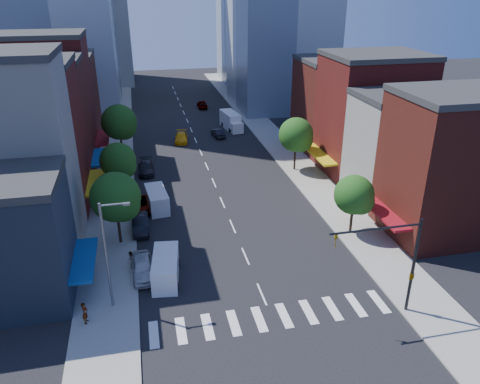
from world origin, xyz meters
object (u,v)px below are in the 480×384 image
object	(u,v)px
taxi	(181,138)
parked_car_third	(139,205)
traffic_car_far	(202,104)
parked_car_second	(140,224)
box_truck	(231,121)
pedestrian_near	(85,313)
cargo_van_far	(157,200)
pedestrian_far	(131,260)
cargo_van_near	(166,269)
traffic_car_oncoming	(218,133)
parked_car_front	(143,267)
parked_car_rear	(146,168)

from	to	relation	value
taxi	parked_car_third	bearing A→B (deg)	-99.79
traffic_car_far	parked_car_second	bearing A→B (deg)	74.27
parked_car_third	box_truck	xyz separation A→B (m)	(16.44, 29.09, 0.69)
taxi	pedestrian_near	distance (m)	43.94
cargo_van_far	traffic_car_far	distance (m)	46.33
cargo_van_far	pedestrian_near	distance (m)	19.78
parked_car_third	pedestrian_far	xyz separation A→B (m)	(-1.00, -11.78, 0.29)
taxi	box_truck	world-z (taller)	box_truck
pedestrian_near	taxi	bearing A→B (deg)	-8.19
cargo_van_near	taxi	bearing A→B (deg)	89.07
pedestrian_far	pedestrian_near	bearing A→B (deg)	-25.59
box_truck	cargo_van_near	bearing A→B (deg)	-116.38
cargo_van_far	pedestrian_near	size ratio (longest dim) A/B	3.01
parked_car_second	taxi	distance (m)	29.36
parked_car_third	cargo_van_near	distance (m)	14.33
traffic_car_oncoming	pedestrian_far	distance (m)	39.55
cargo_van_near	taxi	size ratio (longest dim) A/B	1.13
parked_car_front	pedestrian_near	world-z (taller)	pedestrian_near
parked_car_front	box_truck	world-z (taller)	box_truck
parked_car_third	parked_car_rear	world-z (taller)	parked_car_rear
parked_car_front	traffic_car_oncoming	xyz separation A→B (m)	(13.39, 38.12, -0.13)
parked_car_rear	pedestrian_near	size ratio (longest dim) A/B	2.84
parked_car_front	parked_car_second	world-z (taller)	parked_car_front
parked_car_second	parked_car_rear	xyz separation A→B (m)	(1.15, 16.09, -0.04)
parked_car_rear	cargo_van_near	world-z (taller)	cargo_van_near
parked_car_second	cargo_van_near	xyz separation A→B (m)	(1.93, -9.42, 0.34)
pedestrian_far	cargo_van_far	bearing A→B (deg)	166.29
traffic_car_far	pedestrian_near	bearing A→B (deg)	73.79
cargo_van_near	box_truck	world-z (taller)	box_truck
traffic_car_oncoming	pedestrian_far	bearing A→B (deg)	62.30
box_truck	pedestrian_far	size ratio (longest dim) A/B	4.60
parked_car_third	taxi	distance (m)	24.77
taxi	box_truck	bearing A→B (deg)	37.20
parked_car_second	taxi	xyz separation A→B (m)	(7.17, 28.47, -0.07)
parked_car_second	box_truck	world-z (taller)	box_truck
box_truck	pedestrian_far	xyz separation A→B (m)	(-17.44, -40.88, -0.40)
traffic_car_far	parked_car_front	bearing A→B (deg)	76.39
parked_car_third	box_truck	distance (m)	33.43
parked_car_rear	pedestrian_far	xyz separation A→B (m)	(-2.15, -23.11, 0.20)
traffic_car_far	pedestrian_far	size ratio (longest dim) A/B	2.79
box_truck	parked_car_front	bearing A→B (deg)	-119.15
parked_car_rear	box_truck	xyz separation A→B (m)	(15.29, 17.77, 0.61)
pedestrian_near	traffic_car_oncoming	bearing A→B (deg)	-15.06
pedestrian_far	traffic_car_far	bearing A→B (deg)	166.13
parked_car_rear	traffic_car_oncoming	bearing A→B (deg)	49.51
parked_car_front	pedestrian_near	size ratio (longest dim) A/B	2.72
parked_car_front	parked_car_rear	size ratio (longest dim) A/B	0.96
parked_car_rear	cargo_van_far	size ratio (longest dim) A/B	0.94
box_truck	pedestrian_near	distance (m)	52.13
parked_car_front	cargo_van_far	size ratio (longest dim) A/B	0.90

